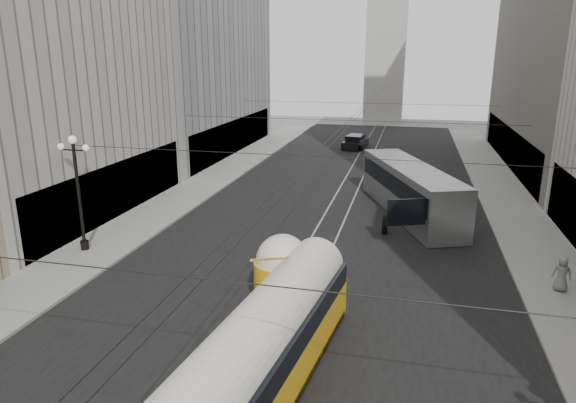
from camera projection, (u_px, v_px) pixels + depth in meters
The scene contains 14 objects.
road at pixel (344, 198), 39.36m from camera, with size 20.00×85.00×0.02m, color black.
sidewalk_left at pixel (214, 178), 45.32m from camera, with size 4.00×72.00×0.15m, color gray.
sidewalk_right at pixel (504, 195), 39.91m from camera, with size 4.00×72.00×0.15m, color gray.
rail_left at pixel (334, 197), 39.53m from camera, with size 0.12×85.00×0.04m, color gray.
rail_right at pixel (354, 199), 39.19m from camera, with size 0.12×85.00×0.04m, color gray.
building_left_far at pixel (180, 18), 54.40m from camera, with size 12.60×28.60×28.60m.
distant_tower at pixel (387, 25), 79.61m from camera, with size 6.00×6.00×31.36m.
lamppost_left_mid at pixel (78, 187), 27.62m from camera, with size 1.86×0.44×6.37m.
catenary at pixel (346, 123), 36.77m from camera, with size 25.00×72.00×0.23m.
streetcar at pixel (255, 360), 15.63m from camera, with size 3.98×15.48×3.40m.
city_bus at pixel (410, 188), 34.96m from camera, with size 7.35×13.71×3.36m.
sedan_white_far at pixel (389, 164), 48.75m from camera, with size 2.02×4.28×1.31m.
sedan_dark_far at pixel (355, 142), 60.14m from camera, with size 2.75×5.13×1.54m.
pedestrian_sidewalk_right at pixel (562, 274), 23.38m from camera, with size 0.81×0.50×1.67m, color slate.
Camera 1 is at (4.69, -5.36, 10.61)m, focal length 32.00 mm.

